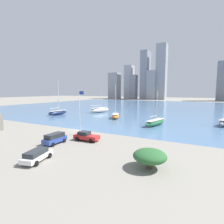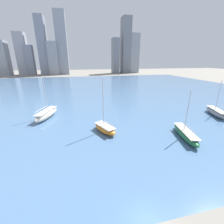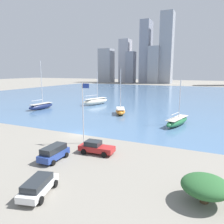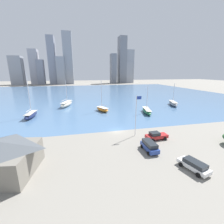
% 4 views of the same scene
% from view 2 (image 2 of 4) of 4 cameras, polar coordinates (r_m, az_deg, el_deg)
% --- Properties ---
extents(harbor_water, '(180.00, 140.00, 0.00)m').
position_cam_2_polar(harbor_water, '(80.56, -8.70, 8.25)').
color(harbor_water, '#4C7099').
rests_on(harbor_water, ground_plane).
extents(distant_city_skyline, '(152.87, 22.71, 61.44)m').
position_cam_2_polar(distant_city_skyline, '(181.37, -10.76, 21.44)').
color(distant_city_skyline, '#8E939E').
rests_on(distant_city_skyline, ground_plane).
extents(sailboat_cream, '(5.86, 10.68, 11.29)m').
position_cam_2_polar(sailboat_cream, '(44.32, -23.68, -0.74)').
color(sailboat_cream, beige).
rests_on(sailboat_cream, harbor_water).
extents(sailboat_gray, '(5.60, 10.21, 9.81)m').
position_cam_2_polar(sailboat_gray, '(51.98, 34.88, -0.05)').
color(sailboat_gray, gray).
rests_on(sailboat_gray, harbor_water).
extents(sailboat_orange, '(5.09, 7.25, 11.66)m').
position_cam_2_polar(sailboat_orange, '(33.00, -2.72, -6.21)').
color(sailboat_orange, orange).
rests_on(sailboat_orange, harbor_water).
extents(sailboat_green, '(4.43, 10.08, 9.62)m').
position_cam_2_polar(sailboat_green, '(34.11, 26.18, -7.46)').
color(sailboat_green, '#236B3D').
rests_on(sailboat_green, harbor_water).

